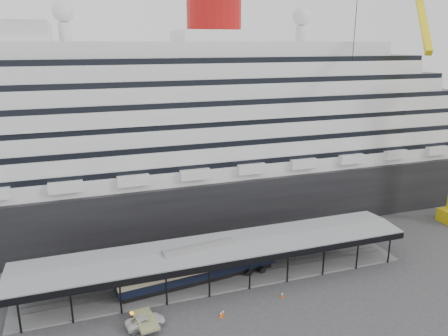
{
  "coord_description": "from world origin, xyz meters",
  "views": [
    {
      "loc": [
        -17.87,
        -48.25,
        32.71
      ],
      "look_at": [
        1.62,
        8.0,
        15.59
      ],
      "focal_mm": 35.0,
      "sensor_mm": 36.0,
      "label": 1
    }
  ],
  "objects": [
    {
      "name": "traffic_cone_left",
      "position": [
        -2.48,
        -3.53,
        0.35
      ],
      "size": [
        0.38,
        0.38,
        0.71
      ],
      "rotation": [
        0.0,
        0.0,
        0.04
      ],
      "color": "#D8460C",
      "rests_on": "ground"
    },
    {
      "name": "platform_canopy",
      "position": [
        0.0,
        5.0,
        2.36
      ],
      "size": [
        56.0,
        9.18,
        5.3
      ],
      "color": "slate",
      "rests_on": "ground"
    },
    {
      "name": "port_truck",
      "position": [
        -12.02,
        -2.62,
        0.66
      ],
      "size": [
        4.95,
        2.73,
        1.31
      ],
      "primitive_type": "imported",
      "rotation": [
        0.0,
        0.0,
        1.69
      ],
      "color": "silver",
      "rests_on": "ground"
    },
    {
      "name": "traffic_cone_right",
      "position": [
        6.25,
        -2.37,
        0.37
      ],
      "size": [
        0.46,
        0.46,
        0.74
      ],
      "rotation": [
        0.0,
        0.0,
        -0.26
      ],
      "color": "#EC540D",
      "rests_on": "ground"
    },
    {
      "name": "traffic_cone_mid",
      "position": [
        -2.89,
        -3.92,
        0.42
      ],
      "size": [
        0.55,
        0.55,
        0.84
      ],
      "rotation": [
        0.0,
        0.0,
        -0.33
      ],
      "color": "#E7600C",
      "rests_on": "ground"
    },
    {
      "name": "ground",
      "position": [
        0.0,
        0.0,
        0.0
      ],
      "size": [
        200.0,
        200.0,
        0.0
      ],
      "primitive_type": "plane",
      "color": "#343437",
      "rests_on": "ground"
    },
    {
      "name": "pullman_carriage",
      "position": [
        -3.15,
        5.0,
        2.78
      ],
      "size": [
        23.59,
        5.58,
        22.98
      ],
      "rotation": [
        0.0,
        0.0,
        0.11
      ],
      "color": "black",
      "rests_on": "ground"
    },
    {
      "name": "cruise_ship",
      "position": [
        0.05,
        32.0,
        18.35
      ],
      "size": [
        130.0,
        30.0,
        43.9
      ],
      "color": "black",
      "rests_on": "ground"
    }
  ]
}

